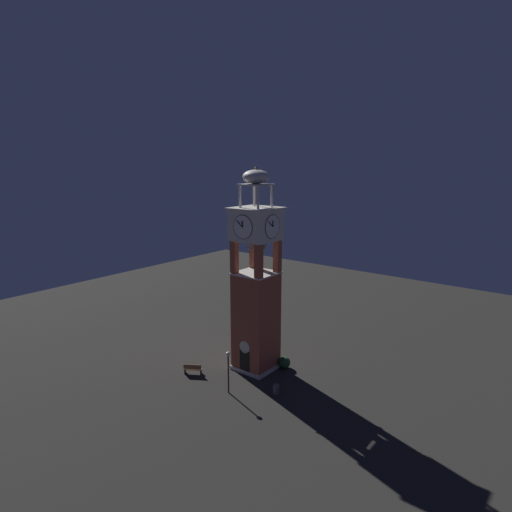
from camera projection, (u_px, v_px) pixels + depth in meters
ground at (256, 368)px, 40.31m from camera, size 80.00×80.00×0.00m
clock_tower at (256, 291)px, 38.79m from camera, size 3.81×3.81×18.03m
park_bench at (193, 369)px, 38.99m from camera, size 1.59×1.22×0.95m
lamp_post at (228, 364)px, 35.40m from camera, size 0.36×0.36×3.57m
trash_bin at (276, 390)px, 35.60m from camera, size 0.52×0.52×0.80m
shrub_near_entry at (284, 362)px, 40.13m from camera, size 1.09×1.09×1.07m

